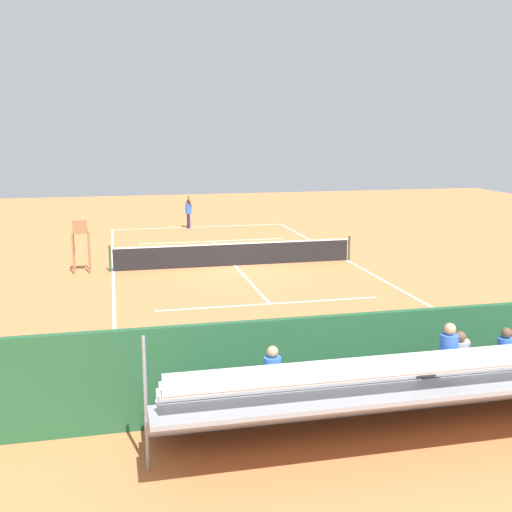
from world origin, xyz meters
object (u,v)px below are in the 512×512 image
at_px(umpire_chair, 81,240).
at_px(tennis_racket, 171,227).
at_px(tennis_player, 188,211).
at_px(tennis_ball_near, 163,231).
at_px(tennis_ball_far, 151,235).
at_px(equipment_bag, 398,382).
at_px(courtside_bench, 461,358).
at_px(bleacher_stand, 403,388).
at_px(tennis_net, 235,254).

distance_m(umpire_chair, tennis_racket, 12.15).
distance_m(tennis_player, tennis_ball_near, 2.02).
bearing_deg(tennis_ball_far, umpire_chair, 69.29).
bearing_deg(equipment_bag, courtside_bench, -175.36).
relative_size(equipment_bag, tennis_ball_far, 13.64).
height_order(bleacher_stand, courtside_bench, bleacher_stand).
bearing_deg(tennis_racket, tennis_player, 148.82).
xyz_separation_m(equipment_bag, tennis_ball_near, (3.26, -23.23, -0.15)).
bearing_deg(tennis_player, umpire_chair, 62.37).
xyz_separation_m(tennis_net, courtside_bench, (-2.63, 13.27, 0.06)).
distance_m(bleacher_stand, courtside_bench, 3.24).
xyz_separation_m(tennis_ball_near, tennis_ball_far, (0.75, 1.20, 0.00)).
distance_m(bleacher_stand, tennis_ball_far, 24.19).
height_order(bleacher_stand, tennis_ball_near, bleacher_stand).
height_order(tennis_racket, tennis_ball_far, tennis_ball_far).
bearing_deg(umpire_chair, tennis_player, -117.63).
relative_size(tennis_net, tennis_ball_near, 156.06).
bearing_deg(tennis_net, tennis_racket, -81.85).
relative_size(tennis_net, bleacher_stand, 1.14).
xyz_separation_m(courtside_bench, tennis_racket, (4.24, -24.50, -0.54)).
height_order(tennis_net, equipment_bag, tennis_net).
distance_m(courtside_bench, tennis_player, 24.15).
distance_m(umpire_chair, tennis_ball_near, 10.63).
bearing_deg(tennis_player, courtside_bench, 97.81).
bearing_deg(umpire_chair, tennis_racket, -112.33).
bearing_deg(umpire_chair, tennis_net, 179.51).
height_order(bleacher_stand, tennis_racket, bleacher_stand).
distance_m(umpire_chair, courtside_bench, 16.00).
bearing_deg(tennis_net, tennis_ball_far, -71.06).
bearing_deg(tennis_racket, bleacher_stand, 93.83).
relative_size(umpire_chair, equipment_bag, 2.38).
height_order(courtside_bench, tennis_ball_far, courtside_bench).
xyz_separation_m(tennis_net, bleacher_stand, (-0.17, 15.35, 0.43)).
bearing_deg(tennis_ball_far, tennis_ball_near, -121.86).
relative_size(courtside_bench, tennis_ball_far, 27.27).
bearing_deg(tennis_ball_far, tennis_player, -138.72).
height_order(tennis_net, tennis_player, tennis_player).
bearing_deg(courtside_bench, umpire_chair, -56.46).
distance_m(equipment_bag, tennis_ball_far, 22.39).
relative_size(umpire_chair, tennis_ball_near, 32.42).
bearing_deg(courtside_bench, tennis_ball_far, -75.68).
bearing_deg(tennis_racket, courtside_bench, 99.82).
distance_m(tennis_net, tennis_player, 10.68).
bearing_deg(tennis_ball_near, courtside_bench, 101.84).
xyz_separation_m(tennis_player, tennis_racket, (0.96, -0.58, -1.00)).
bearing_deg(tennis_net, bleacher_stand, 90.64).
relative_size(courtside_bench, equipment_bag, 2.00).
height_order(umpire_chair, tennis_ball_far, umpire_chair).
bearing_deg(tennis_ball_far, tennis_racket, -117.40).
relative_size(bleacher_stand, equipment_bag, 10.07).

